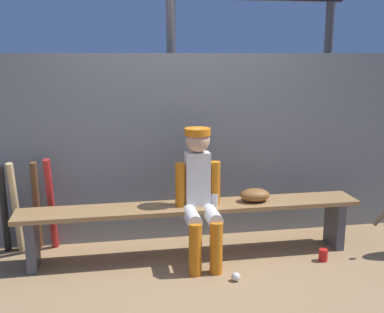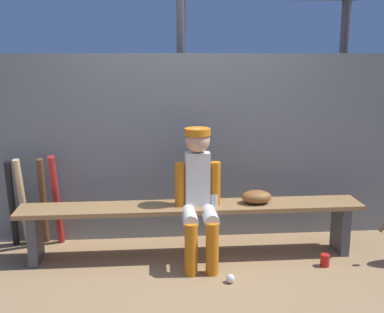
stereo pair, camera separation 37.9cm
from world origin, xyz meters
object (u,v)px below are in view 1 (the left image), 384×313
Objects in this scene: baseball_glove at (255,195)px; bat_wood_natural at (16,208)px; bat_aluminum_black at (4,209)px; cup_on_ground at (323,255)px; baseball at (236,277)px; cup_on_bench at (214,199)px; bat_wood_dark at (36,206)px; player_seated at (200,191)px; bat_aluminum_red at (51,205)px; dugout_bench at (192,215)px.

baseball_glove is 2.21m from bat_wood_natural.
bat_aluminum_black reaches higher than cup_on_ground.
baseball is 0.67× the size of cup_on_bench.
bat_wood_natural is (-0.17, -0.08, 0.01)m from bat_wood_dark.
bat_wood_natural reaches higher than bat_aluminum_black.
player_seated is 1.42m from bat_aluminum_red.
player_seated is 0.57m from baseball_glove.
cup_on_ground is at bearing 14.89° from baseball.
cup_on_bench is (-0.07, 0.52, 0.52)m from baseball.
bat_aluminum_red is 8.51× the size of cup_on_bench.
dugout_bench is 0.62m from baseball_glove.
bat_wood_natural is at bearing -179.42° from bat_aluminum_red.
bat_aluminum_black is at bearing 168.75° from cup_on_bench.
bat_wood_dark is 1.99m from baseball.
cup_on_bench is (-0.39, -0.03, -0.01)m from baseball_glove.
dugout_bench is 3.33× the size of bat_aluminum_red.
cup_on_bench is (0.15, 0.09, -0.11)m from player_seated.
cup_on_bench is (-0.95, 0.28, 0.50)m from cup_on_ground.
baseball_glove is at bearing 150.57° from cup_on_ground.
cup_on_ground is (2.43, -0.66, -0.41)m from bat_aluminum_red.
cup_on_bench reaches higher than dugout_bench.
dugout_bench is 3.46× the size of bat_wood_natural.
bat_wood_natural is at bearing -4.51° from bat_aluminum_black.
bat_wood_dark is 0.97× the size of bat_wood_natural.
cup_on_ground is (0.88, 0.23, 0.02)m from baseball.
baseball_glove is 0.31× the size of bat_wood_natural.
baseball_glove is at bearing -8.59° from bat_aluminum_black.
player_seated reaches higher than cup_on_bench.
player_seated reaches higher than dugout_bench.
baseball is at bearing -63.13° from player_seated.
player_seated is 1.38× the size of bat_wood_dark.
bat_wood_natural reaches higher than baseball.
bat_aluminum_black is at bearing 155.47° from baseball.
bat_wood_dark reaches higher than dugout_bench.
bat_wood_natural reaches higher than baseball_glove.
bat_wood_natural is 2.10m from baseball.
bat_aluminum_black is 8.10× the size of cup_on_bench.
player_seated is at bearing -167.93° from baseball_glove.
player_seated reaches higher than baseball_glove.
baseball_glove reaches higher than cup_on_bench.
bat_aluminum_red reaches higher than cup_on_bench.
dugout_bench is at bearing 164.70° from cup_on_ground.
player_seated is 1.82m from bat_aluminum_black.
bat_wood_dark is at bearing 150.86° from bat_aluminum_red.
cup_on_bench is at bearing 163.38° from cup_on_ground.
bat_aluminum_red is (-1.28, 0.34, 0.06)m from dugout_bench.
cup_on_ground is (2.57, -0.74, -0.38)m from bat_wood_dark.
baseball_glove is at bearing 0.00° from dugout_bench.
bat_wood_dark reaches higher than cup_on_ground.
bat_wood_dark is at bearing 164.39° from cup_on_bench.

